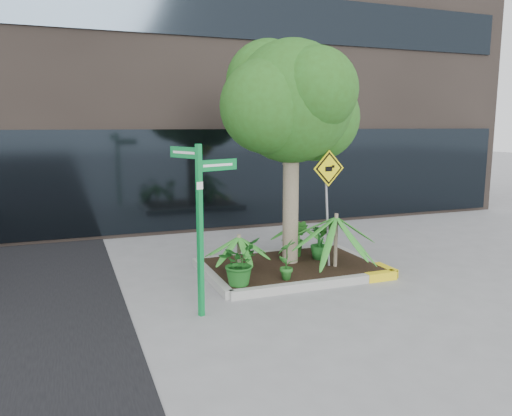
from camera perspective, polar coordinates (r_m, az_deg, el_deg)
name	(u,v)px	position (r m, az deg, el deg)	size (l,w,h in m)	color
ground	(288,277)	(9.42, 3.66, -7.87)	(80.00, 80.00, 0.00)	gray
planter	(293,267)	(9.72, 4.24, -6.70)	(3.35, 2.36, 0.15)	#9E9E99
tree	(291,102)	(9.54, 4.06, 11.99)	(2.95, 2.62, 4.42)	gray
palm_front	(336,217)	(9.45, 9.17, -1.02)	(1.15, 1.15, 1.28)	gray
palm_left	(239,237)	(9.00, -1.97, -3.33)	(0.80, 0.80, 0.89)	gray
palm_back	(297,223)	(10.61, 4.76, -1.78)	(0.72, 0.72, 0.80)	gray
shrub_a	(239,262)	(8.39, -2.00, -6.20)	(0.70, 0.70, 0.78)	#175319
shrub_b	(320,242)	(10.07, 7.31, -3.90)	(0.38, 0.38, 0.68)	#1E6422
shrub_c	(287,259)	(8.69, 3.53, -5.82)	(0.39, 0.39, 0.74)	#21641F
shrub_d	(297,238)	(10.20, 4.75, -3.46)	(0.42, 0.42, 0.76)	#1E5D1A
street_sign_post	(200,211)	(7.29, -6.38, -0.33)	(0.92, 0.72, 2.54)	#0C8639
cattle_sign	(328,188)	(9.44, 8.23, 2.25)	(0.67, 0.25, 2.20)	slate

